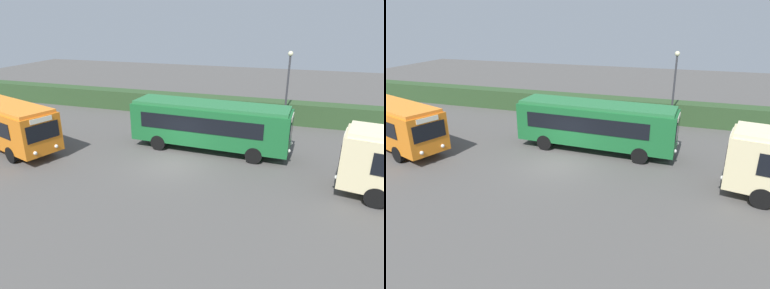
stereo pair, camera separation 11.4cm
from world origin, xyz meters
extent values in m
plane|color=#514F4C|center=(0.00, 0.00, 0.00)|extent=(82.53, 82.53, 0.00)
cube|color=orange|center=(-11.66, -0.59, 1.71)|extent=(9.94, 5.31, 2.33)
cube|color=black|center=(-11.57, 0.67, 1.99)|extent=(7.18, 2.37, 0.93)
cube|color=black|center=(-7.06, -2.09, 1.99)|extent=(0.66, 1.92, 0.98)
cube|color=silver|center=(-7.06, -2.09, 2.70)|extent=(0.45, 1.29, 0.28)
cylinder|color=black|center=(-8.47, -0.45, 0.50)|extent=(1.04, 0.58, 1.00)
cylinder|color=black|center=(-9.16, -2.59, 0.50)|extent=(1.04, 0.58, 1.00)
cylinder|color=black|center=(-14.17, 1.40, 0.50)|extent=(1.04, 0.58, 1.00)
sphere|color=silver|center=(-6.83, -1.46, 0.90)|extent=(0.22, 0.22, 0.22)
sphere|color=silver|center=(-7.25, -2.74, 0.90)|extent=(0.22, 0.22, 0.22)
cube|color=#19602D|center=(1.46, 2.93, 1.74)|extent=(10.11, 2.93, 2.37)
cube|color=#27723C|center=(1.46, 2.93, 3.02)|extent=(9.80, 2.72, 0.20)
cube|color=black|center=(1.22, 4.18, 2.02)|extent=(7.80, 0.41, 0.95)
cube|color=black|center=(1.10, 1.71, 2.02)|extent=(7.80, 0.41, 0.95)
cube|color=black|center=(6.47, 2.69, 2.02)|extent=(0.14, 2.01, 1.00)
cube|color=silver|center=(6.47, 2.69, 2.74)|extent=(0.10, 1.35, 0.28)
cylinder|color=black|center=(4.61, 3.91, 0.50)|extent=(1.01, 0.33, 1.00)
cylinder|color=black|center=(4.50, 1.66, 0.50)|extent=(1.01, 0.33, 1.00)
cylinder|color=black|center=(-1.58, 4.20, 0.50)|extent=(1.01, 0.33, 1.00)
cylinder|color=black|center=(-1.69, 1.96, 0.50)|extent=(1.01, 0.33, 1.00)
sphere|color=silver|center=(6.52, 3.36, 0.90)|extent=(0.22, 0.22, 0.22)
sphere|color=silver|center=(6.46, 2.02, 0.90)|extent=(0.22, 0.22, 0.22)
cube|color=black|center=(8.99, -0.13, 2.14)|extent=(0.44, 2.02, 1.08)
cube|color=silver|center=(8.99, -0.13, 2.93)|extent=(0.31, 1.36, 0.28)
cylinder|color=black|center=(10.48, -1.60, 0.50)|extent=(1.04, 0.47, 1.00)
cylinder|color=black|center=(10.93, 0.66, 0.50)|extent=(1.04, 0.47, 1.00)
sphere|color=silver|center=(8.84, -0.80, 0.90)|extent=(0.22, 0.22, 0.22)
sphere|color=silver|center=(9.11, 0.55, 0.90)|extent=(0.22, 0.22, 0.22)
cube|color=silver|center=(-13.61, 2.03, 0.43)|extent=(0.34, 0.29, 0.86)
cube|color=black|center=(-13.61, 2.03, 1.24)|extent=(0.51, 0.34, 0.75)
sphere|color=brown|center=(-13.61, 2.03, 1.73)|extent=(0.24, 0.24, 0.24)
cube|color=maroon|center=(3.31, 5.20, 0.42)|extent=(0.38, 0.40, 0.84)
cube|color=#4C6B47|center=(3.31, 5.20, 1.21)|extent=(0.50, 0.55, 0.74)
sphere|color=tan|center=(3.31, 5.20, 1.70)|extent=(0.23, 0.23, 0.23)
cube|color=#2D4A27|center=(0.00, 10.74, 0.86)|extent=(53.27, 1.64, 1.72)
cylinder|color=#38383D|center=(5.81, 8.47, 2.76)|extent=(0.14, 0.14, 5.53)
sphere|color=beige|center=(5.81, 8.47, 5.71)|extent=(0.36, 0.36, 0.36)
camera|label=1|loc=(6.63, -16.89, 8.21)|focal=31.57mm
camera|label=2|loc=(6.74, -16.85, 8.21)|focal=31.57mm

